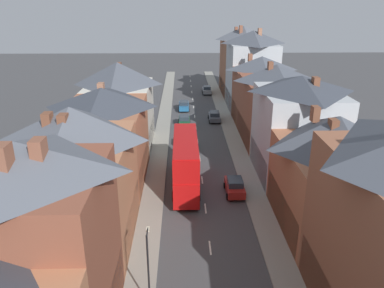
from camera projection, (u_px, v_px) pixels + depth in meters
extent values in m
cube|color=gray|center=(162.00, 136.00, 53.68)|extent=(2.20, 104.00, 0.14)
cube|color=gray|center=(232.00, 136.00, 53.94)|extent=(2.20, 104.00, 0.14)
cube|color=silver|center=(210.00, 248.00, 29.56)|extent=(0.14, 1.80, 0.01)
cube|color=silver|center=(205.00, 208.00, 35.16)|extent=(0.14, 1.80, 0.01)
cube|color=silver|center=(202.00, 180.00, 40.76)|extent=(0.14, 1.80, 0.01)
cube|color=silver|center=(200.00, 158.00, 46.36)|extent=(0.14, 1.80, 0.01)
cube|color=silver|center=(198.00, 141.00, 51.96)|extent=(0.14, 1.80, 0.01)
cube|color=silver|center=(196.00, 128.00, 57.56)|extent=(0.14, 1.80, 0.01)
cube|color=silver|center=(195.00, 116.00, 63.16)|extent=(0.14, 1.80, 0.01)
cube|color=silver|center=(194.00, 107.00, 68.76)|extent=(0.14, 1.80, 0.01)
cube|color=silver|center=(193.00, 99.00, 74.36)|extent=(0.14, 1.80, 0.01)
cube|color=silver|center=(192.00, 92.00, 79.96)|extent=(0.14, 1.80, 0.01)
cube|color=silver|center=(191.00, 86.00, 85.56)|extent=(0.14, 1.80, 0.01)
cube|color=silver|center=(191.00, 81.00, 91.16)|extent=(0.14, 1.80, 0.01)
cube|color=silver|center=(190.00, 76.00, 96.76)|extent=(0.14, 1.80, 0.01)
cube|color=brown|center=(35.00, 259.00, 20.30)|extent=(8.00, 8.02, 10.34)
pyramid|color=#565B66|center=(16.00, 157.00, 18.16)|extent=(8.00, 8.02, 1.64)
cube|color=brown|center=(3.00, 158.00, 16.47)|extent=(0.60, 0.90, 1.26)
cube|color=brown|center=(39.00, 150.00, 17.59)|extent=(0.60, 0.90, 1.09)
cube|color=#B2704C|center=(79.00, 193.00, 29.09)|extent=(8.00, 10.15, 8.59)
cube|color=navy|center=(132.00, 222.00, 30.16)|extent=(0.12, 9.33, 3.20)
pyramid|color=#565B66|center=(71.00, 124.00, 27.09)|extent=(8.00, 10.15, 2.61)
cube|color=brown|center=(48.00, 120.00, 26.23)|extent=(0.60, 0.90, 1.07)
cube|color=brown|center=(63.00, 122.00, 25.73)|extent=(0.60, 0.90, 1.12)
cube|color=#A36042|center=(106.00, 145.00, 39.29)|extent=(8.00, 11.57, 8.25)
cube|color=black|center=(144.00, 166.00, 40.29)|extent=(0.12, 10.65, 3.20)
pyramid|color=#383D47|center=(101.00, 97.00, 37.46)|extent=(8.00, 11.57, 1.94)
cube|color=#99664C|center=(101.00, 89.00, 37.94)|extent=(0.60, 0.90, 1.30)
cube|color=beige|center=(121.00, 116.00, 49.08)|extent=(8.00, 9.42, 8.29)
cube|color=black|center=(151.00, 134.00, 50.09)|extent=(0.12, 8.66, 3.20)
pyramid|color=#474C56|center=(118.00, 73.00, 47.09)|extent=(8.00, 9.42, 2.83)
cube|color=brown|center=(119.00, 68.00, 47.47)|extent=(0.60, 0.90, 1.26)
cube|color=#A36042|center=(330.00, 189.00, 31.28)|extent=(8.00, 10.64, 7.09)
cube|color=#1E5133|center=(281.00, 210.00, 31.88)|extent=(0.12, 9.79, 3.20)
pyramid|color=#474C56|center=(338.00, 133.00, 29.51)|extent=(8.00, 10.64, 2.80)
cube|color=brown|center=(315.00, 114.00, 32.20)|extent=(0.60, 0.90, 1.34)
cube|color=brown|center=(333.00, 127.00, 28.81)|extent=(0.60, 0.90, 1.30)
cube|color=#ADB2B7|center=(296.00, 134.00, 40.37)|extent=(8.00, 9.76, 9.52)
cube|color=navy|center=(258.00, 162.00, 41.40)|extent=(0.12, 8.98, 3.20)
pyramid|color=#383D47|center=(302.00, 83.00, 38.38)|extent=(8.00, 9.76, 1.61)
cube|color=brown|center=(316.00, 82.00, 36.94)|extent=(0.60, 0.90, 0.92)
cube|color=brown|center=(273.00, 112.00, 50.49)|extent=(8.00, 11.52, 8.47)
cube|color=maroon|center=(243.00, 131.00, 51.33)|extent=(0.12, 10.60, 3.20)
pyramid|color=#474C56|center=(276.00, 73.00, 48.59)|extent=(8.00, 11.52, 2.14)
cube|color=brown|center=(270.00, 67.00, 48.00)|extent=(0.60, 0.90, 1.45)
cube|color=brown|center=(260.00, 96.00, 59.18)|extent=(8.00, 7.03, 8.26)
cube|color=olive|center=(234.00, 112.00, 59.99)|extent=(0.12, 6.47, 3.20)
pyramid|color=#474C56|center=(262.00, 63.00, 57.33)|extent=(8.00, 7.03, 2.09)
cube|color=brown|center=(250.00, 58.00, 58.59)|extent=(0.60, 0.90, 1.22)
cube|color=#ADB2B7|center=(251.00, 76.00, 66.34)|extent=(8.00, 9.52, 11.40)
cube|color=maroon|center=(228.00, 99.00, 67.71)|extent=(0.12, 8.76, 3.20)
pyramid|color=#474C56|center=(253.00, 37.00, 63.92)|extent=(8.00, 9.52, 2.16)
cube|color=#99664C|center=(260.00, 33.00, 63.03)|extent=(0.60, 0.90, 1.50)
cube|color=brown|center=(242.00, 67.00, 76.41)|extent=(8.00, 11.91, 11.03)
cube|color=navy|center=(222.00, 87.00, 77.72)|extent=(0.12, 10.96, 3.20)
pyramid|color=#565B66|center=(244.00, 33.00, 73.97)|extent=(8.00, 11.91, 2.63)
cube|color=brown|center=(241.00, 30.00, 71.77)|extent=(0.60, 0.90, 1.52)
cube|color=brown|center=(236.00, 30.00, 73.87)|extent=(0.60, 0.90, 1.15)
cube|color=#B70F0F|center=(186.00, 172.00, 38.73)|extent=(2.44, 10.80, 2.50)
cube|color=#B70F0F|center=(186.00, 151.00, 37.87)|extent=(2.44, 10.58, 2.30)
cube|color=#B70F0F|center=(185.00, 140.00, 37.44)|extent=(2.39, 10.37, 0.10)
cube|color=#28333D|center=(185.00, 151.00, 43.65)|extent=(2.20, 0.10, 1.20)
cube|color=#28333D|center=(185.00, 133.00, 42.83)|extent=(2.20, 0.10, 1.10)
cube|color=#28333D|center=(174.00, 170.00, 38.61)|extent=(0.06, 9.18, 0.90)
cube|color=#28333D|center=(174.00, 150.00, 37.80)|extent=(0.06, 9.18, 0.90)
cube|color=yellow|center=(185.00, 126.00, 42.54)|extent=(1.34, 0.08, 0.32)
cylinder|color=black|center=(175.00, 169.00, 42.24)|extent=(0.30, 1.00, 1.00)
cylinder|color=black|center=(196.00, 169.00, 42.30)|extent=(0.30, 1.00, 1.00)
cylinder|color=black|center=(174.00, 196.00, 36.34)|extent=(0.30, 1.00, 1.00)
cylinder|color=black|center=(199.00, 196.00, 36.40)|extent=(0.30, 1.00, 1.00)
cube|color=#144728|center=(184.00, 121.00, 58.52)|extent=(1.70, 3.83, 0.68)
cube|color=#28333D|center=(184.00, 118.00, 58.11)|extent=(1.46, 1.91, 0.60)
cylinder|color=black|center=(179.00, 121.00, 59.72)|extent=(0.20, 0.62, 0.62)
cylinder|color=black|center=(190.00, 121.00, 59.77)|extent=(0.20, 0.62, 0.62)
cylinder|color=black|center=(179.00, 126.00, 57.51)|extent=(0.20, 0.62, 0.62)
cylinder|color=black|center=(190.00, 126.00, 57.55)|extent=(0.20, 0.62, 0.62)
cube|color=#4C515B|center=(214.00, 117.00, 60.57)|extent=(1.70, 4.10, 0.68)
cube|color=#28333D|center=(215.00, 114.00, 60.15)|extent=(1.46, 2.05, 0.60)
cylinder|color=black|center=(209.00, 117.00, 61.85)|extent=(0.20, 0.62, 0.62)
cylinder|color=black|center=(219.00, 117.00, 61.90)|extent=(0.20, 0.62, 0.62)
cylinder|color=black|center=(210.00, 121.00, 59.48)|extent=(0.20, 0.62, 0.62)
cylinder|color=black|center=(220.00, 121.00, 59.53)|extent=(0.20, 0.62, 0.62)
cube|color=maroon|center=(235.00, 187.00, 37.63)|extent=(1.70, 3.81, 0.80)
cube|color=#28333D|center=(235.00, 182.00, 37.20)|extent=(1.46, 1.91, 0.60)
cylinder|color=black|center=(225.00, 186.00, 38.86)|extent=(0.20, 0.62, 0.62)
cylinder|color=black|center=(241.00, 185.00, 38.90)|extent=(0.20, 0.62, 0.62)
cylinder|color=black|center=(227.00, 197.00, 36.65)|extent=(0.20, 0.62, 0.62)
cylinder|color=black|center=(245.00, 196.00, 36.69)|extent=(0.20, 0.62, 0.62)
cube|color=gray|center=(207.00, 90.00, 78.41)|extent=(1.70, 4.04, 0.74)
cube|color=#28333D|center=(207.00, 87.00, 77.99)|extent=(1.46, 2.02, 0.60)
cylinder|color=black|center=(202.00, 91.00, 79.69)|extent=(0.20, 0.62, 0.62)
cylinder|color=black|center=(210.00, 91.00, 79.74)|extent=(0.20, 0.62, 0.62)
cylinder|color=black|center=(203.00, 94.00, 77.36)|extent=(0.20, 0.62, 0.62)
cylinder|color=black|center=(211.00, 94.00, 77.40)|extent=(0.20, 0.62, 0.62)
cube|color=#144728|center=(185.00, 142.00, 49.87)|extent=(1.70, 4.21, 0.69)
cube|color=#28333D|center=(185.00, 138.00, 49.44)|extent=(1.46, 2.10, 0.60)
cylinder|color=black|center=(179.00, 141.00, 51.18)|extent=(0.20, 0.62, 0.62)
cylinder|color=black|center=(191.00, 141.00, 51.23)|extent=(0.20, 0.62, 0.62)
cylinder|color=black|center=(178.00, 148.00, 48.75)|extent=(0.20, 0.62, 0.62)
cylinder|color=black|center=(191.00, 148.00, 48.79)|extent=(0.20, 0.62, 0.62)
cube|color=#236093|center=(184.00, 106.00, 66.65)|extent=(1.70, 4.29, 0.75)
cube|color=#28333D|center=(184.00, 103.00, 66.21)|extent=(1.46, 2.15, 0.60)
cylinder|color=black|center=(179.00, 106.00, 68.01)|extent=(0.20, 0.62, 0.62)
cylinder|color=black|center=(188.00, 106.00, 68.05)|extent=(0.20, 0.62, 0.62)
cylinder|color=black|center=(179.00, 110.00, 65.52)|extent=(0.20, 0.62, 0.62)
cylinder|color=black|center=(189.00, 110.00, 65.57)|extent=(0.20, 0.62, 0.62)
cylinder|color=black|center=(148.00, 274.00, 22.74)|extent=(0.12, 0.12, 5.50)
cylinder|color=black|center=(147.00, 232.00, 22.21)|extent=(0.08, 0.90, 0.08)
cube|color=beige|center=(148.00, 229.00, 22.66)|extent=(0.20, 0.32, 0.20)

